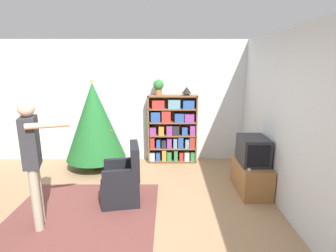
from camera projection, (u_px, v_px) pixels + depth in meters
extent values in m
plane|color=#9E7A56|center=(128.00, 210.00, 3.86)|extent=(14.00, 14.00, 0.00)
cube|color=silver|center=(141.00, 102.00, 5.71)|extent=(8.00, 0.10, 2.60)
cube|color=silver|center=(293.00, 125.00, 3.56)|extent=(0.10, 8.00, 2.60)
cube|color=brown|center=(84.00, 212.00, 3.81)|extent=(2.09, 1.79, 0.01)
cube|color=brown|center=(149.00, 129.00, 5.64)|extent=(0.03, 0.27, 1.47)
cube|color=brown|center=(196.00, 129.00, 5.64)|extent=(0.03, 0.27, 1.47)
cube|color=brown|center=(172.00, 96.00, 5.47)|extent=(1.05, 0.27, 0.03)
cube|color=brown|center=(172.00, 128.00, 5.76)|extent=(1.05, 0.01, 1.47)
cube|color=brown|center=(172.00, 160.00, 5.80)|extent=(1.02, 0.27, 0.03)
cube|color=beige|center=(152.00, 156.00, 5.76)|extent=(0.10, 0.23, 0.16)
cube|color=#284C93|center=(158.00, 156.00, 5.75)|extent=(0.09, 0.22, 0.17)
cube|color=orange|center=(164.00, 154.00, 5.76)|extent=(0.09, 0.24, 0.24)
cube|color=#2D7A42|center=(169.00, 156.00, 5.74)|extent=(0.10, 0.20, 0.19)
cube|color=#2D7A42|center=(175.00, 155.00, 5.73)|extent=(0.08, 0.19, 0.23)
cube|color=#B22D28|center=(181.00, 156.00, 5.76)|extent=(0.08, 0.24, 0.17)
cube|color=beige|center=(186.00, 156.00, 5.75)|extent=(0.10, 0.21, 0.17)
cube|color=#2D7A42|center=(192.00, 156.00, 5.76)|extent=(0.08, 0.24, 0.18)
cube|color=brown|center=(172.00, 148.00, 5.74)|extent=(1.02, 0.27, 0.03)
cube|color=#B22D28|center=(152.00, 142.00, 5.68)|extent=(0.09, 0.21, 0.23)
cube|color=#284C93|center=(158.00, 143.00, 5.69)|extent=(0.08, 0.23, 0.18)
cube|color=#232328|center=(164.00, 144.00, 5.70)|extent=(0.10, 0.24, 0.16)
cube|color=#843889|center=(169.00, 143.00, 5.69)|extent=(0.10, 0.23, 0.21)
cube|color=#5B899E|center=(175.00, 143.00, 5.69)|extent=(0.08, 0.22, 0.21)
cube|color=#284C93|center=(180.00, 142.00, 5.68)|extent=(0.11, 0.21, 0.24)
cube|color=#5B899E|center=(187.00, 143.00, 5.68)|extent=(0.08, 0.21, 0.19)
cube|color=#B22D28|center=(191.00, 142.00, 5.70)|extent=(0.11, 0.25, 0.24)
cube|color=brown|center=(172.00, 135.00, 5.67)|extent=(1.02, 0.27, 0.03)
cube|color=#843889|center=(153.00, 131.00, 5.64)|extent=(0.13, 0.25, 0.16)
cube|color=orange|center=(161.00, 131.00, 5.61)|extent=(0.11, 0.19, 0.19)
cube|color=#843889|center=(169.00, 130.00, 5.62)|extent=(0.12, 0.22, 0.20)
cube|color=#232328|center=(176.00, 130.00, 5.60)|extent=(0.13, 0.19, 0.20)
cube|color=#284C93|center=(184.00, 131.00, 5.64)|extent=(0.12, 0.25, 0.17)
cube|color=#843889|center=(192.00, 130.00, 5.60)|extent=(0.10, 0.19, 0.21)
cube|color=brown|center=(172.00, 122.00, 5.60)|extent=(1.02, 0.27, 0.03)
cube|color=#284C93|center=(155.00, 117.00, 5.55)|extent=(0.19, 0.21, 0.21)
cube|color=#B22D28|center=(166.00, 116.00, 5.56)|extent=(0.19, 0.24, 0.23)
cube|color=#284C93|center=(179.00, 118.00, 5.55)|extent=(0.20, 0.22, 0.18)
cube|color=#843889|center=(189.00, 118.00, 5.56)|extent=(0.20, 0.22, 0.17)
cube|color=brown|center=(172.00, 109.00, 5.54)|extent=(1.02, 0.27, 0.03)
cube|color=#B22D28|center=(158.00, 104.00, 5.49)|extent=(0.26, 0.22, 0.17)
cube|color=#5B899E|center=(174.00, 104.00, 5.48)|extent=(0.25, 0.19, 0.18)
cube|color=#284C93|center=(188.00, 104.00, 5.50)|extent=(0.23, 0.24, 0.17)
cube|color=#996638|center=(250.00, 177.00, 4.42)|extent=(0.47, 0.90, 0.50)
cube|color=#28282D|center=(252.00, 150.00, 4.31)|extent=(0.43, 0.57, 0.45)
cube|color=black|center=(258.00, 156.00, 4.03)|extent=(0.35, 0.01, 0.35)
cube|color=white|center=(248.00, 168.00, 4.10)|extent=(0.04, 0.12, 0.02)
cylinder|color=#4C3323|center=(97.00, 165.00, 5.45)|extent=(0.36, 0.36, 0.10)
cylinder|color=brown|center=(97.00, 160.00, 5.43)|extent=(0.08, 0.08, 0.12)
cone|color=#1E6028|center=(94.00, 121.00, 5.24)|extent=(1.19, 1.19, 1.54)
sphere|color=red|center=(92.00, 107.00, 5.35)|extent=(0.06, 0.06, 0.06)
sphere|color=#335BB2|center=(97.00, 97.00, 5.22)|extent=(0.06, 0.06, 0.06)
sphere|color=red|center=(110.00, 131.00, 5.20)|extent=(0.06, 0.06, 0.06)
sphere|color=#B74C93|center=(101.00, 109.00, 5.35)|extent=(0.06, 0.06, 0.06)
sphere|color=#B74C93|center=(79.00, 130.00, 5.38)|extent=(0.05, 0.05, 0.05)
sphere|color=#E5CC4C|center=(91.00, 81.00, 5.05)|extent=(0.07, 0.07, 0.07)
cube|color=black|center=(120.00, 189.00, 4.07)|extent=(0.65, 0.65, 0.42)
cube|color=black|center=(134.00, 160.00, 4.00)|extent=(0.21, 0.57, 0.50)
cube|color=black|center=(120.00, 165.00, 4.23)|extent=(0.51, 0.16, 0.20)
cube|color=black|center=(119.00, 177.00, 3.77)|extent=(0.51, 0.16, 0.20)
cylinder|color=#9E937F|center=(38.00, 194.00, 3.48)|extent=(0.11, 0.11, 0.85)
cylinder|color=#9E937F|center=(36.00, 200.00, 3.31)|extent=(0.11, 0.11, 0.85)
cube|color=#2D2D33|center=(30.00, 142.00, 3.22)|extent=(0.27, 0.36, 0.64)
cylinder|color=#DBAD89|center=(33.00, 140.00, 3.42)|extent=(0.07, 0.07, 0.51)
cylinder|color=#DBAD89|center=(47.00, 125.00, 3.06)|extent=(0.48, 0.22, 0.07)
cube|color=white|center=(69.00, 124.00, 3.13)|extent=(0.12, 0.07, 0.03)
sphere|color=#DBAD89|center=(25.00, 109.00, 3.13)|extent=(0.19, 0.19, 0.19)
cylinder|color=#935B38|center=(158.00, 92.00, 5.46)|extent=(0.14, 0.14, 0.12)
sphere|color=#2D7033|center=(158.00, 85.00, 5.42)|extent=(0.22, 0.22, 0.22)
cylinder|color=#473828|center=(186.00, 94.00, 5.47)|extent=(0.12, 0.12, 0.04)
cone|color=black|center=(186.00, 90.00, 5.44)|extent=(0.20, 0.20, 0.14)
cube|color=#232328|center=(116.00, 174.00, 5.10)|extent=(0.21, 0.15, 0.02)
cube|color=#284C93|center=(116.00, 173.00, 5.09)|extent=(0.17, 0.12, 0.03)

